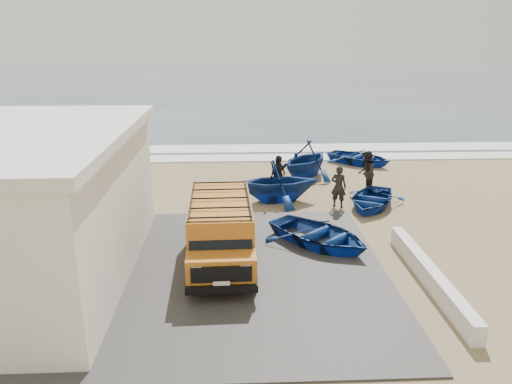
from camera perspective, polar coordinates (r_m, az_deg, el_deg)
name	(u,v)px	position (r m, az deg, el deg)	size (l,w,h in m)	color
ground	(248,245)	(16.81, -0.88, -6.02)	(160.00, 160.00, 0.00)	#8F7853
slab	(183,272)	(15.06, -8.37, -9.07)	(12.00, 10.00, 0.05)	#3D3A37
ocean	(236,83)	(71.70, -2.26, 12.30)	(180.00, 88.00, 0.01)	#385166
surf_line	(242,158)	(28.20, -1.61, 3.89)	(180.00, 1.60, 0.06)	white
surf_wash	(241,149)	(30.63, -1.70, 4.99)	(180.00, 2.20, 0.04)	white
parapet	(429,276)	(14.99, 19.21, -9.00)	(0.35, 6.00, 0.55)	silver
van	(221,229)	(15.15, -4.07, -4.28)	(2.05, 4.84, 2.05)	#C86F1E
boat_near_left	(319,235)	(16.72, 7.23, -4.86)	(2.65, 3.71, 0.77)	navy
boat_near_right	(371,199)	(20.73, 13.02, -0.80)	(2.36, 3.30, 0.68)	navy
boat_mid_left	(278,181)	(20.74, 2.50, 1.24)	(2.92, 3.38, 1.78)	navy
boat_far_left	(306,159)	(24.39, 5.70, 3.76)	(3.01, 3.48, 1.83)	navy
boat_far_right	(359,158)	(27.50, 11.72, 3.88)	(2.50, 3.50, 0.73)	navy
fisherman_front	(339,187)	(20.36, 9.42, 0.61)	(0.63, 0.41, 1.72)	black
fisherman_middle	(366,173)	(22.25, 12.46, 2.17)	(0.93, 0.73, 1.92)	black
fisherman_back	(278,176)	(21.51, 2.54, 1.86)	(1.05, 0.44, 1.79)	black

